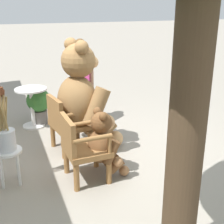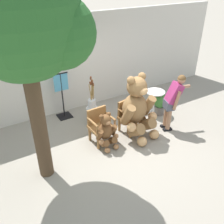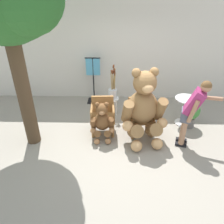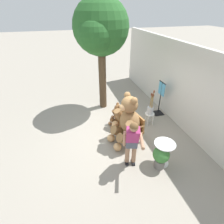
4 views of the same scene
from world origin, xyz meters
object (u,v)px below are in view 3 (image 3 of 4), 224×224
Objects in this scene: wooden_chair_left at (103,114)px; potted_plant at (190,113)px; round_side_table at (185,108)px; teddy_bear_small at (102,121)px; person_visitor at (193,109)px; wooden_chair_right at (140,115)px; brush_bucket at (113,91)px; clothing_display_stand at (93,79)px; white_stool at (113,101)px; teddy_bear_large at (144,107)px.

wooden_chair_left is 2.16m from potted_plant.
round_side_table is 1.06× the size of potted_plant.
teddy_bear_small is 1.95m from person_visitor.
teddy_bear_small reaches higher than wooden_chair_right.
round_side_table is at bearing 79.79° from person_visitor.
round_side_table is at bearing -15.32° from brush_bucket.
wooden_chair_left is 0.63× the size of clothing_display_stand.
person_visitor reaches higher than round_side_table.
white_stool is at bearing -158.51° from brush_bucket.
white_stool is 0.68× the size of potted_plant.
wooden_chair_left is 1.00× the size of wooden_chair_right.
round_side_table reaches higher than potted_plant.
wooden_chair_left is 0.94× the size of brush_bucket.
round_side_table is 2.70m from clothing_display_stand.
brush_bucket is (-1.67, 1.37, -0.25)m from person_visitor.
teddy_bear_large is (0.91, -0.27, 0.36)m from wooden_chair_left.
clothing_display_stand is at bearing 101.13° from teddy_bear_small.
brush_bucket is at bearing 75.89° from wooden_chair_left.
teddy_bear_small is 2.21m from potted_plant.
person_visitor is 1.13× the size of clothing_display_stand.
clothing_display_stand is (-2.25, 2.07, -0.20)m from person_visitor.
clothing_display_stand is (-0.58, 0.70, 0.36)m from white_stool.
wooden_chair_left reaches higher than round_side_table.
wooden_chair_right is 0.94× the size of brush_bucket.
wooden_chair_right is 2.03m from clothing_display_stand.
teddy_bear_small is at bearing -88.92° from wooden_chair_left.
teddy_bear_small is 1.00× the size of brush_bucket.
teddy_bear_large is 1.35m from brush_bucket.
teddy_bear_small is at bearing 173.76° from person_visitor.
person_visitor reaches higher than clothing_display_stand.
person_visitor is at bearing -39.46° from brush_bucket.
potted_plant is 0.50× the size of clothing_display_stand.
wooden_chair_right is at bearing -0.06° from wooden_chair_left.
clothing_display_stand reaches higher than round_side_table.
clothing_display_stand is at bearing 102.93° from wooden_chair_left.
teddy_bear_large is at bearing -55.36° from clothing_display_stand.
brush_bucket is (0.00, 0.00, 0.31)m from white_stool.
teddy_bear_large is 2.24m from clothing_display_stand.
wooden_chair_left is at bearing -169.59° from round_side_table.
teddy_bear_small is 0.59× the size of person_visitor.
brush_bucket is (0.21, 1.17, 0.22)m from teddy_bear_small.
potted_plant is at bearing 22.66° from teddy_bear_large.
white_stool is 0.98m from clothing_display_stand.
teddy_bear_large is 0.98m from teddy_bear_small.
clothing_display_stand is (-0.36, 1.57, 0.26)m from wooden_chair_left.
clothing_display_stand is (-2.51, 1.33, 0.32)m from potted_plant.
round_side_table is 0.53× the size of clothing_display_stand.
teddy_bear_small reaches higher than round_side_table.
brush_bucket is 0.91m from clothing_display_stand.
teddy_bear_large is 3.64× the size of white_stool.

